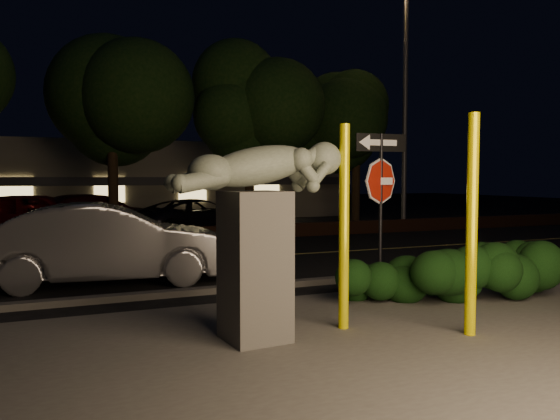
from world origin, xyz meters
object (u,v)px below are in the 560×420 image
Objects in this scene: signpost at (381,182)px; parked_car_darkred at (98,215)px; yellow_pole_left at (344,228)px; parked_car_red at (39,216)px; sculpture at (258,217)px; yellow_pole_right at (472,225)px; silver_sedan at (108,244)px; streetlight at (402,86)px; parked_car_dark at (199,217)px.

signpost is 0.55× the size of parked_car_darkred.
parked_car_red is at bearing 107.31° from yellow_pole_left.
sculpture is at bearing -158.36° from parked_car_red.
yellow_pole_left is at bearing 146.56° from yellow_pole_right.
parked_car_darkred is at bearing 99.14° from yellow_pole_left.
silver_sedan is 9.09m from parked_car_red.
yellow_pole_left is 0.58× the size of silver_sedan.
silver_sedan is 1.01× the size of parked_car_red.
streetlight reaches higher than parked_car_darkred.
parked_car_dark is (4.05, 8.43, -0.14)m from silver_sedan.
sculpture reaches higher than silver_sedan.
yellow_pole_right is 16.67m from streetlight.
silver_sedan is 9.53m from parked_car_darkred.
parked_car_red is 0.92× the size of parked_car_darkred.
silver_sedan is (-4.43, 3.22, -1.28)m from signpost.
sculpture is at bearing 152.48° from parked_car_dark.
parked_car_red is 1.00× the size of parked_car_dark.
parked_car_darkred is (-3.93, 12.74, -1.33)m from signpost.
parked_car_dark is at bearing 90.83° from yellow_pole_right.
signpost is 13.61m from parked_car_red.
yellow_pole_right is 15.81m from parked_car_red.
sculpture is 0.54× the size of parked_car_dark.
parked_car_darkred is at bearing 152.48° from streetlight.
streetlight is at bearing 58.20° from yellow_pole_right.
streetlight is 13.39m from parked_car_darkred.
yellow_pole_right is at bearing -149.20° from parked_car_red.
sculpture reaches higher than parked_car_darkred.
signpost is 3.39m from sculpture.
parked_car_dark is (5.53, -0.54, -0.16)m from parked_car_red.
yellow_pole_left is 2.35m from signpost.
signpost is (0.18, 2.52, 0.58)m from yellow_pole_right.
yellow_pole_right is 0.61× the size of silver_sedan.
yellow_pole_left reaches higher than silver_sedan.
parked_car_darkred is 1.09× the size of parked_car_dark.
silver_sedan reaches higher than parked_car_darkred.
silver_sedan reaches higher than parked_car_dark.
parked_car_darkred is at bearing 103.81° from yellow_pole_right.
yellow_pole_left is at bearing -134.12° from signpost.
yellow_pole_right is at bearing -24.34° from sculpture.
silver_sedan is at bearing 137.81° from parked_car_dark.
sculpture is at bearing -151.37° from streetlight.
parked_car_darkred is (0.50, 9.52, -0.04)m from silver_sedan.
sculpture is 13.53m from parked_car_dark.
yellow_pole_right reaches higher than signpost.
streetlight is (9.90, 12.68, 4.58)m from yellow_pole_left.
yellow_pole_left is 0.59× the size of parked_car_dark.
yellow_pole_right is 0.62× the size of parked_car_dark.
yellow_pole_right is 2.93m from sculpture.
yellow_pole_right is at bearing 164.27° from parked_car_dark.
parked_car_darkred reaches higher than parked_car_dark.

